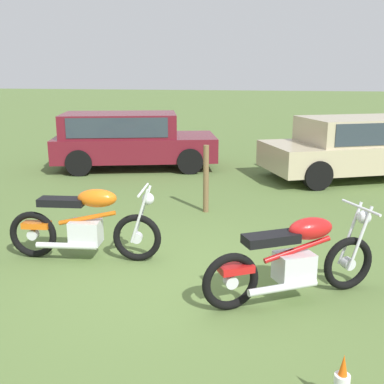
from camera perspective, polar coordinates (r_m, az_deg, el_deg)
The scene contains 7 objects.
ground_plane at distance 5.73m, azimuth -2.06°, elevation -10.65°, with size 120.00×120.00×0.00m, color #567038.
motorcycle_orange at distance 6.28m, azimuth -13.05°, elevation -3.94°, with size 2.07×0.67×1.02m.
motorcycle_red at distance 5.19m, azimuth 12.65°, elevation -8.06°, with size 1.87×1.27×1.02m.
car_burgundy at distance 12.13m, azimuth -7.94°, elevation 6.85°, with size 4.44×2.88×1.43m.
car_beige at distance 11.58m, azimuth 20.11°, elevation 5.57°, with size 4.95×3.59×1.43m.
fence_post_wooden at distance 8.18m, azimuth 1.74°, elevation 1.62°, with size 0.10×0.10×1.21m, color brown.
traffic_cone at distance 3.86m, azimuth 18.06°, elevation -21.71°, with size 0.25×0.25×0.45m.
Camera 1 is at (1.22, -5.04, 2.45)m, focal length 43.05 mm.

